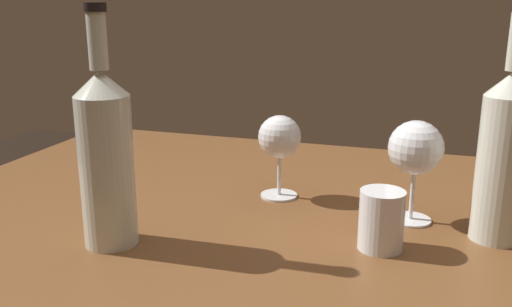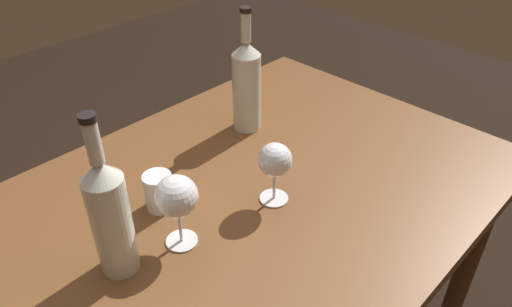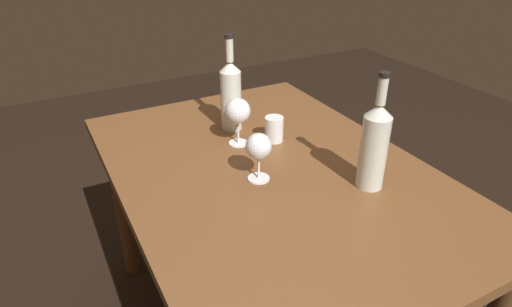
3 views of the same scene
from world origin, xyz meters
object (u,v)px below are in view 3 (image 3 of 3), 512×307
wine_glass_right (238,112)px  wine_bottle_second (374,145)px  wine_glass_left (259,147)px  water_tumbler (274,130)px  wine_bottle (231,94)px

wine_glass_right → wine_bottle_second: bearing=28.1°
wine_glass_left → water_tumbler: bearing=139.8°
wine_glass_right → water_tumbler: (0.04, 0.12, -0.08)m
wine_glass_right → water_tumbler: wine_glass_right is taller
wine_glass_left → wine_glass_right: wine_glass_right is taller
wine_glass_right → wine_bottle: 0.13m
wine_bottle → wine_bottle_second: (0.53, 0.19, 0.00)m
wine_glass_right → wine_bottle_second: wine_bottle_second is taller
wine_glass_left → wine_glass_right: (-0.23, 0.05, 0.01)m
wine_bottle_second → wine_glass_right: bearing=-151.9°
wine_bottle_second → wine_bottle: bearing=-160.7°
wine_glass_right → wine_bottle: (-0.12, 0.03, 0.01)m
wine_bottle_second → water_tumbler: size_ratio=3.92×
wine_glass_left → wine_bottle_second: (0.18, 0.27, 0.03)m
wine_bottle → wine_bottle_second: bearing=19.3°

